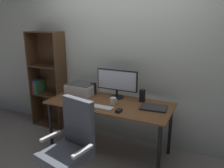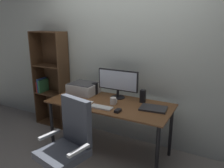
{
  "view_description": "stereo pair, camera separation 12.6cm",
  "coord_description": "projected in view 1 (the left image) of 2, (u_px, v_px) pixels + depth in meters",
  "views": [
    {
      "loc": [
        1.21,
        -2.47,
        1.77
      ],
      "look_at": [
        0.06,
        -0.04,
        1.01
      ],
      "focal_mm": 35.37,
      "sensor_mm": 36.0,
      "label": 1
    },
    {
      "loc": [
        1.32,
        -2.42,
        1.77
      ],
      "look_at": [
        0.06,
        -0.04,
        1.01
      ],
      "focal_mm": 35.37,
      "sensor_mm": 36.0,
      "label": 2
    }
  ],
  "objects": [
    {
      "name": "ground_plane",
      "position": [
        110.0,
        152.0,
        3.13
      ],
      "size": [
        12.0,
        12.0,
        0.0
      ],
      "primitive_type": "plane",
      "color": "gray"
    },
    {
      "name": "back_wall",
      "position": [
        125.0,
        55.0,
        3.24
      ],
      "size": [
        6.4,
        0.1,
        2.6
      ],
      "primitive_type": "cube",
      "color": "beige",
      "rests_on": "ground"
    },
    {
      "name": "desk",
      "position": [
        109.0,
        108.0,
        2.95
      ],
      "size": [
        1.64,
        0.73,
        0.74
      ],
      "color": "brown",
      "rests_on": "ground"
    },
    {
      "name": "monitor",
      "position": [
        117.0,
        82.0,
        3.06
      ],
      "size": [
        0.59,
        0.2,
        0.4
      ],
      "color": "black",
      "rests_on": "desk"
    },
    {
      "name": "keyboard",
      "position": [
        102.0,
        107.0,
        2.74
      ],
      "size": [
        0.29,
        0.12,
        0.02
      ],
      "primitive_type": "cube",
      "rotation": [
        0.0,
        0.0,
        0.02
      ],
      "color": "silver",
      "rests_on": "desk"
    },
    {
      "name": "mouse",
      "position": [
        119.0,
        111.0,
        2.62
      ],
      "size": [
        0.06,
        0.1,
        0.03
      ],
      "primitive_type": "cube",
      "rotation": [
        0.0,
        0.0,
        -0.01
      ],
      "color": "black",
      "rests_on": "desk"
    },
    {
      "name": "coffee_mug",
      "position": [
        113.0,
        101.0,
        2.86
      ],
      "size": [
        0.1,
        0.08,
        0.09
      ],
      "color": "white",
      "rests_on": "desk"
    },
    {
      "name": "laptop",
      "position": [
        154.0,
        108.0,
        2.72
      ],
      "size": [
        0.34,
        0.26,
        0.02
      ],
      "primitive_type": "cube",
      "rotation": [
        0.0,
        0.0,
        0.1
      ],
      "color": "#2D2D30",
      "rests_on": "desk"
    },
    {
      "name": "speaker_left",
      "position": [
        93.0,
        89.0,
        3.24
      ],
      "size": [
        0.06,
        0.07,
        0.17
      ],
      "primitive_type": "cube",
      "color": "black",
      "rests_on": "desk"
    },
    {
      "name": "speaker_right",
      "position": [
        142.0,
        96.0,
        2.93
      ],
      "size": [
        0.06,
        0.07,
        0.17
      ],
      "primitive_type": "cube",
      "color": "black",
      "rests_on": "desk"
    },
    {
      "name": "printer",
      "position": [
        82.0,
        88.0,
        3.27
      ],
      "size": [
        0.4,
        0.34,
        0.16
      ],
      "color": "silver",
      "rests_on": "desk"
    },
    {
      "name": "paper_sheet",
      "position": [
        82.0,
        105.0,
        2.84
      ],
      "size": [
        0.27,
        0.34,
        0.0
      ],
      "primitive_type": "cube",
      "rotation": [
        0.0,
        0.0,
        0.24
      ],
      "color": "white",
      "rests_on": "desk"
    },
    {
      "name": "office_chair",
      "position": [
        70.0,
        151.0,
        2.32
      ],
      "size": [
        0.56,
        0.55,
        1.01
      ],
      "rotation": [
        0.0,
        0.0,
        -0.21
      ],
      "color": "#B7BABC",
      "rests_on": "ground"
    },
    {
      "name": "bookshelf",
      "position": [
        48.0,
        81.0,
        3.78
      ],
      "size": [
        0.6,
        0.28,
        1.63
      ],
      "color": "#4C331E",
      "rests_on": "ground"
    }
  ]
}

